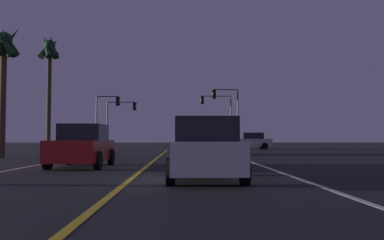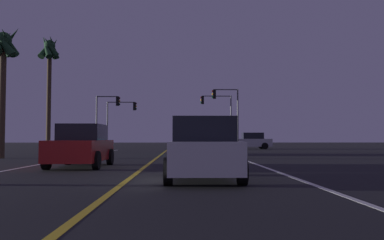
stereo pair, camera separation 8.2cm
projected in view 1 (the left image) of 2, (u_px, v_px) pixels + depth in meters
lane_edge_right at (263, 166)px, 16.20m from camera, size 0.16×43.88×0.01m
lane_edge_left at (29, 166)px, 15.96m from camera, size 0.16×43.88×0.01m
lane_center_divider at (147, 166)px, 16.08m from camera, size 0.16×43.88×0.01m
car_lead_same_lane at (205, 150)px, 10.95m from camera, size 2.02×4.30×1.70m
car_oncoming at (83, 146)px, 15.76m from camera, size 2.02×4.30×1.70m
car_ahead_far at (192, 143)px, 27.41m from camera, size 2.02×4.30×1.70m
car_crossing_side at (251, 141)px, 41.21m from camera, size 4.30×2.02×1.70m
traffic_light_near_right at (226, 105)px, 38.83m from camera, size 2.62×0.36×5.94m
traffic_light_near_left at (108, 110)px, 38.52m from camera, size 2.36×0.36×5.23m
traffic_light_far_right at (217, 109)px, 44.31m from camera, size 3.50×0.36×5.89m
traffic_light_far_left at (122, 113)px, 44.03m from camera, size 3.32×0.36×5.18m
palm_tree_left_mid at (4, 53)px, 22.70m from camera, size 1.94×1.82×7.70m
palm_tree_left_far at (49, 59)px, 32.76m from camera, size 1.91×2.08×9.75m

